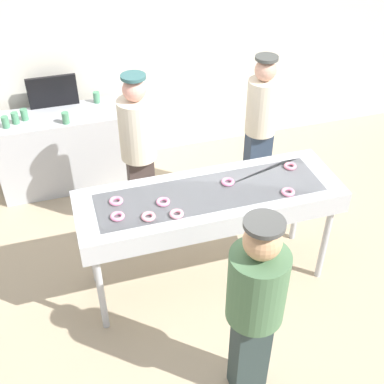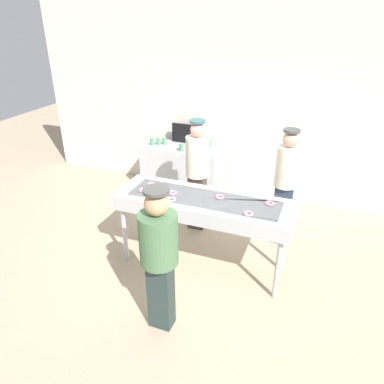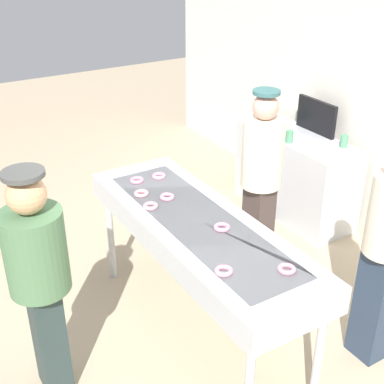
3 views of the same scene
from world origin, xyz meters
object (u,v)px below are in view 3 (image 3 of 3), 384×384
(strawberry_donut_6, at_px, (224,271))
(worker_baker, at_px, (261,176))
(paper_cup_0, at_px, (344,141))
(strawberry_donut_5, at_px, (151,206))
(fryer_conveyor, at_px, (198,233))
(strawberry_donut_3, at_px, (222,227))
(paper_cup_3, at_px, (278,121))
(customer_waiting, at_px, (39,271))
(paper_cup_4, at_px, (259,118))
(menu_display, at_px, (316,116))
(paper_cup_2, at_px, (269,120))
(paper_cup_1, at_px, (289,137))
(strawberry_donut_1, at_px, (137,180))
(strawberry_donut_2, at_px, (159,176))
(strawberry_donut_4, at_px, (287,269))
(prep_counter, at_px, (295,175))
(strawberry_donut_7, at_px, (167,197))
(strawberry_donut_0, at_px, (141,193))

(strawberry_donut_6, height_order, worker_baker, worker_baker)
(paper_cup_0, bearing_deg, strawberry_donut_5, -82.67)
(fryer_conveyor, height_order, strawberry_donut_6, strawberry_donut_6)
(strawberry_donut_3, xyz_separation_m, paper_cup_3, (-1.58, 1.81, -0.07))
(paper_cup_0, bearing_deg, paper_cup_3, -167.23)
(strawberry_donut_6, relative_size, paper_cup_0, 0.90)
(customer_waiting, bearing_deg, paper_cup_4, 104.26)
(fryer_conveyor, distance_m, worker_baker, 0.96)
(paper_cup_4, distance_m, menu_display, 0.62)
(paper_cup_2, height_order, paper_cup_3, same)
(strawberry_donut_3, distance_m, customer_waiting, 1.21)
(strawberry_donut_3, height_order, strawberry_donut_6, same)
(strawberry_donut_6, distance_m, paper_cup_0, 2.57)
(customer_waiting, bearing_deg, paper_cup_2, 102.29)
(paper_cup_1, distance_m, paper_cup_4, 0.60)
(menu_display, bearing_deg, strawberry_donut_1, -82.03)
(strawberry_donut_2, bearing_deg, fryer_conveyor, -6.95)
(paper_cup_0, bearing_deg, strawberry_donut_2, -93.54)
(paper_cup_2, bearing_deg, strawberry_donut_4, -36.89)
(customer_waiting, bearing_deg, prep_counter, 95.09)
(customer_waiting, xyz_separation_m, paper_cup_2, (-1.43, 2.95, 0.00))
(strawberry_donut_6, distance_m, paper_cup_2, 2.92)
(strawberry_donut_1, relative_size, strawberry_donut_2, 1.00)
(fryer_conveyor, height_order, strawberry_donut_4, strawberry_donut_4)
(fryer_conveyor, xyz_separation_m, strawberry_donut_6, (0.59, -0.19, 0.11))
(worker_baker, distance_m, paper_cup_3, 1.43)
(strawberry_donut_7, height_order, paper_cup_1, strawberry_donut_7)
(strawberry_donut_1, relative_size, strawberry_donut_6, 1.00)
(strawberry_donut_1, bearing_deg, strawberry_donut_2, 83.21)
(strawberry_donut_0, height_order, prep_counter, strawberry_donut_0)
(strawberry_donut_2, bearing_deg, strawberry_donut_6, -12.01)
(strawberry_donut_0, height_order, paper_cup_1, strawberry_donut_0)
(strawberry_donut_4, bearing_deg, strawberry_donut_2, -178.37)
(strawberry_donut_4, height_order, strawberry_donut_5, same)
(strawberry_donut_6, relative_size, paper_cup_3, 0.90)
(strawberry_donut_4, xyz_separation_m, customer_waiting, (-0.84, -1.24, -0.07))
(paper_cup_2, bearing_deg, strawberry_donut_0, -64.70)
(strawberry_donut_1, xyz_separation_m, strawberry_donut_6, (1.37, -0.10, 0.00))
(strawberry_donut_2, relative_size, paper_cup_2, 0.90)
(strawberry_donut_1, distance_m, paper_cup_1, 1.80)
(worker_baker, xyz_separation_m, prep_counter, (-0.67, 1.02, -0.52))
(strawberry_donut_0, relative_size, strawberry_donut_2, 1.00)
(strawberry_donut_2, relative_size, customer_waiting, 0.07)
(strawberry_donut_4, distance_m, strawberry_donut_5, 1.16)
(menu_display, bearing_deg, paper_cup_3, -145.31)
(strawberry_donut_5, distance_m, paper_cup_3, 2.34)
(prep_counter, bearing_deg, worker_baker, -56.51)
(strawberry_donut_1, height_order, paper_cup_2, strawberry_donut_1)
(strawberry_donut_4, xyz_separation_m, strawberry_donut_6, (-0.18, -0.33, 0.00))
(strawberry_donut_2, distance_m, strawberry_donut_3, 0.93)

